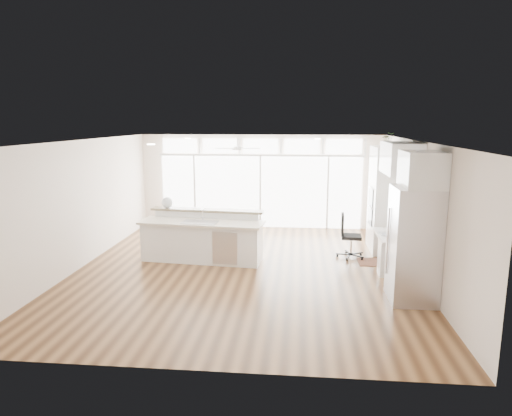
# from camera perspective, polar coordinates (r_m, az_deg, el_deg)

# --- Properties ---
(floor) EXTENTS (7.00, 8.00, 0.02)m
(floor) POSITION_cam_1_polar(r_m,az_deg,el_deg) (9.74, -1.48, -7.74)
(floor) COLOR #492C16
(floor) RESTS_ON ground
(ceiling) EXTENTS (7.00, 8.00, 0.02)m
(ceiling) POSITION_cam_1_polar(r_m,az_deg,el_deg) (9.24, -1.57, 8.40)
(ceiling) COLOR white
(ceiling) RESTS_ON wall_back
(wall_back) EXTENTS (7.00, 0.04, 2.70)m
(wall_back) POSITION_cam_1_polar(r_m,az_deg,el_deg) (13.32, 0.58, 3.34)
(wall_back) COLOR #F0E0D0
(wall_back) RESTS_ON floor
(wall_front) EXTENTS (7.00, 0.04, 2.70)m
(wall_front) POSITION_cam_1_polar(r_m,az_deg,el_deg) (5.56, -6.60, -7.53)
(wall_front) COLOR #F0E0D0
(wall_front) RESTS_ON floor
(wall_left) EXTENTS (0.04, 8.00, 2.70)m
(wall_left) POSITION_cam_1_polar(r_m,az_deg,el_deg) (10.41, -21.01, 0.48)
(wall_left) COLOR #F0E0D0
(wall_left) RESTS_ON floor
(wall_right) EXTENTS (0.04, 8.00, 2.70)m
(wall_right) POSITION_cam_1_polar(r_m,az_deg,el_deg) (9.62, 19.65, -0.24)
(wall_right) COLOR #F0E0D0
(wall_right) RESTS_ON floor
(glass_wall) EXTENTS (5.80, 0.06, 2.08)m
(glass_wall) POSITION_cam_1_polar(r_m,az_deg,el_deg) (13.31, 0.56, 2.03)
(glass_wall) COLOR white
(glass_wall) RESTS_ON wall_back
(transom_row) EXTENTS (5.90, 0.06, 0.40)m
(transom_row) POSITION_cam_1_polar(r_m,az_deg,el_deg) (13.17, 0.57, 7.75)
(transom_row) COLOR white
(transom_row) RESTS_ON wall_back
(desk_window) EXTENTS (0.04, 0.85, 0.85)m
(desk_window) POSITION_cam_1_polar(r_m,az_deg,el_deg) (9.86, 19.08, 1.24)
(desk_window) COLOR white
(desk_window) RESTS_ON wall_right
(ceiling_fan) EXTENTS (1.16, 1.16, 0.32)m
(ceiling_fan) POSITION_cam_1_polar(r_m,az_deg,el_deg) (12.09, -2.29, 7.94)
(ceiling_fan) COLOR silver
(ceiling_fan) RESTS_ON ceiling
(recessed_lights) EXTENTS (3.40, 3.00, 0.02)m
(recessed_lights) POSITION_cam_1_polar(r_m,az_deg,el_deg) (9.44, -1.41, 8.33)
(recessed_lights) COLOR white
(recessed_lights) RESTS_ON ceiling
(oven_cabinet) EXTENTS (0.64, 1.20, 2.50)m
(oven_cabinet) POSITION_cam_1_polar(r_m,az_deg,el_deg) (11.30, 15.82, 1.05)
(oven_cabinet) COLOR white
(oven_cabinet) RESTS_ON floor
(desk_nook) EXTENTS (0.72, 1.30, 0.76)m
(desk_nook) POSITION_cam_1_polar(r_m,az_deg,el_deg) (10.04, 16.83, -5.31)
(desk_nook) COLOR white
(desk_nook) RESTS_ON floor
(upper_cabinets) EXTENTS (0.64, 1.30, 0.64)m
(upper_cabinets) POSITION_cam_1_polar(r_m,az_deg,el_deg) (9.70, 17.70, 5.94)
(upper_cabinets) COLOR white
(upper_cabinets) RESTS_ON wall_right
(refrigerator) EXTENTS (0.76, 0.90, 2.00)m
(refrigerator) POSITION_cam_1_polar(r_m,az_deg,el_deg) (8.32, 19.10, -4.35)
(refrigerator) COLOR silver
(refrigerator) RESTS_ON floor
(fridge_cabinet) EXTENTS (0.64, 0.90, 0.60)m
(fridge_cabinet) POSITION_cam_1_polar(r_m,az_deg,el_deg) (8.11, 20.09, 4.56)
(fridge_cabinet) COLOR white
(fridge_cabinet) RESTS_ON wall_right
(framed_photos) EXTENTS (0.06, 0.22, 0.80)m
(framed_photos) POSITION_cam_1_polar(r_m,az_deg,el_deg) (10.48, 18.25, 1.00)
(framed_photos) COLOR black
(framed_photos) RESTS_ON wall_right
(kitchen_island) EXTENTS (2.84, 1.30, 1.10)m
(kitchen_island) POSITION_cam_1_polar(r_m,az_deg,el_deg) (10.25, -6.79, -3.61)
(kitchen_island) COLOR white
(kitchen_island) RESTS_ON floor
(rug) EXTENTS (0.85, 0.62, 0.01)m
(rug) POSITION_cam_1_polar(r_m,az_deg,el_deg) (10.54, 14.91, -6.56)
(rug) COLOR #3C1C13
(rug) RESTS_ON floor
(office_chair) EXTENTS (0.55, 0.51, 1.01)m
(office_chair) POSITION_cam_1_polar(r_m,az_deg,el_deg) (10.63, 11.84, -3.48)
(office_chair) COLOR black
(office_chair) RESTS_ON floor
(fishbowl) EXTENTS (0.32, 0.32, 0.26)m
(fishbowl) POSITION_cam_1_polar(r_m,az_deg,el_deg) (10.80, -11.03, 0.68)
(fishbowl) COLOR silver
(fishbowl) RESTS_ON kitchen_island
(monitor) EXTENTS (0.12, 0.46, 0.38)m
(monitor) POSITION_cam_1_polar(r_m,az_deg,el_deg) (9.89, 16.55, -2.13)
(monitor) COLOR black
(monitor) RESTS_ON desk_nook
(keyboard) EXTENTS (0.15, 0.33, 0.02)m
(keyboard) POSITION_cam_1_polar(r_m,az_deg,el_deg) (9.90, 15.53, -3.15)
(keyboard) COLOR silver
(keyboard) RESTS_ON desk_nook
(potted_plant) EXTENTS (0.31, 0.34, 0.26)m
(potted_plant) POSITION_cam_1_polar(r_m,az_deg,el_deg) (11.16, 16.18, 8.04)
(potted_plant) COLOR #305524
(potted_plant) RESTS_ON oven_cabinet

